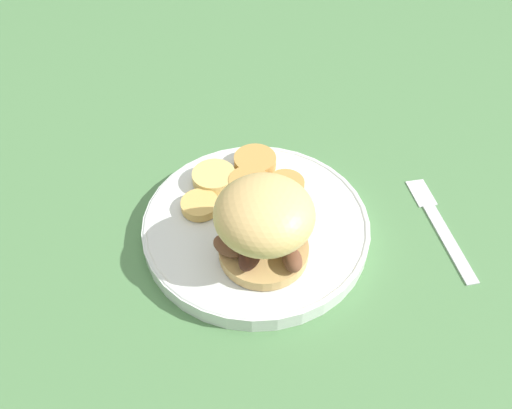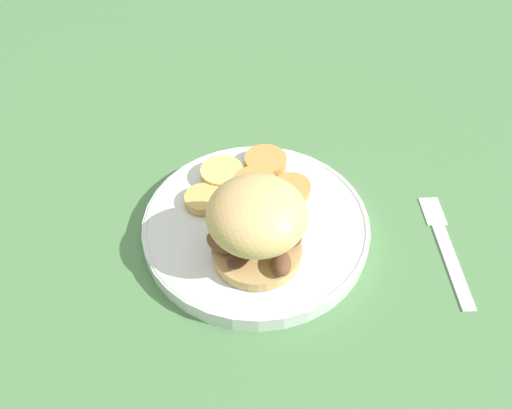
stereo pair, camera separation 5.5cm
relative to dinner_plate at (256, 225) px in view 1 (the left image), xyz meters
The scene contains 9 objects.
ground_plane 0.01m from the dinner_plate, ahead, with size 4.00×4.00×0.00m, color #4C7A47.
dinner_plate is the anchor object (origin of this frame).
sandwich 0.08m from the dinner_plate, 92.46° to the right, with size 0.11×0.11×0.09m.
potato_round_0 0.06m from the dinner_plate, 45.52° to the left, with size 0.05×0.05×0.01m, color #BC8942.
potato_round_1 0.09m from the dinner_plate, 81.39° to the left, with size 0.05×0.05×0.01m, color #BC8942.
potato_round_2 0.07m from the dinner_plate, 155.66° to the left, with size 0.04×0.04×0.01m, color tan.
potato_round_3 0.05m from the dinner_plate, 93.32° to the left, with size 0.05×0.05×0.02m, color #BC8942.
potato_round_4 0.08m from the dinner_plate, 120.40° to the left, with size 0.05×0.05×0.01m, color #DBB766.
fork 0.22m from the dinner_plate, ahead, with size 0.02×0.16×0.00m.
Camera 1 is at (-0.06, -0.37, 0.45)m, focal length 35.00 mm.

